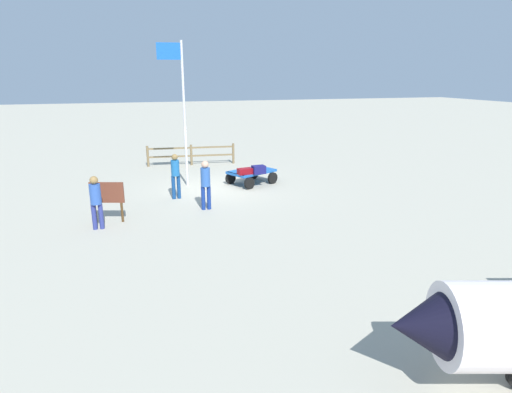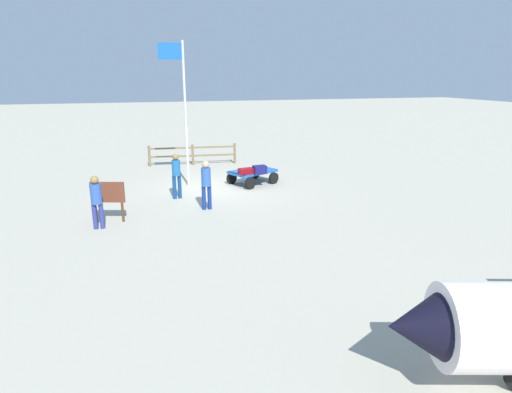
# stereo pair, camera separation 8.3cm
# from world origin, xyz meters

# --- Properties ---
(ground_plane) EXTENTS (120.00, 120.00, 0.00)m
(ground_plane) POSITION_xyz_m (0.00, 0.00, 0.00)
(ground_plane) COLOR #ADA895
(luggage_cart) EXTENTS (2.27, 2.02, 0.60)m
(luggage_cart) POSITION_xyz_m (-1.50, -0.27, 0.45)
(luggage_cart) COLOR #1D59AF
(luggage_cart) RESTS_ON ground
(suitcase_olive) EXTENTS (0.56, 0.43, 0.33)m
(suitcase_olive) POSITION_xyz_m (-1.64, 0.41, 0.76)
(suitcase_olive) COLOR navy
(suitcase_olive) RESTS_ON luggage_cart
(suitcase_navy) EXTENTS (0.64, 0.45, 0.24)m
(suitcase_navy) POSITION_xyz_m (-1.06, 0.35, 0.72)
(suitcase_navy) COLOR maroon
(suitcase_navy) RESTS_ON luggage_cart
(worker_lead) EXTENTS (0.35, 0.35, 1.73)m
(worker_lead) POSITION_xyz_m (1.87, 1.13, 1.00)
(worker_lead) COLOR navy
(worker_lead) RESTS_ON ground
(worker_trailing) EXTENTS (0.34, 0.34, 1.74)m
(worker_trailing) POSITION_xyz_m (1.02, 2.81, 1.02)
(worker_trailing) COLOR navy
(worker_trailing) RESTS_ON ground
(worker_supervisor) EXTENTS (0.34, 0.33, 1.67)m
(worker_supervisor) POSITION_xyz_m (4.55, 3.83, 0.97)
(worker_supervisor) COLOR navy
(worker_supervisor) RESTS_ON ground
(flagpole) EXTENTS (1.02, 0.13, 5.88)m
(flagpole) POSITION_xyz_m (1.31, -0.78, 3.52)
(flagpole) COLOR silver
(flagpole) RESTS_ON ground
(signboard) EXTENTS (1.05, 0.37, 1.31)m
(signboard) POSITION_xyz_m (4.26, 3.22, 0.87)
(signboard) COLOR #4C3319
(signboard) RESTS_ON ground
(wooden_fence) EXTENTS (4.53, 0.55, 1.07)m
(wooden_fence) POSITION_xyz_m (0.40, -5.03, 0.62)
(wooden_fence) COLOR brown
(wooden_fence) RESTS_ON ground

